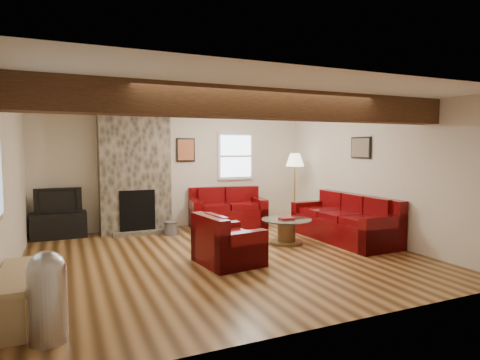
# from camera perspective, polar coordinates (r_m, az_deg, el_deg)

# --- Properties ---
(room) EXTENTS (8.00, 8.00, 8.00)m
(room) POSITION_cam_1_polar(r_m,az_deg,el_deg) (6.36, -2.20, 0.09)
(room) COLOR #4F2F14
(room) RESTS_ON ground
(floor) EXTENTS (6.00, 6.00, 0.00)m
(floor) POSITION_cam_1_polar(r_m,az_deg,el_deg) (6.58, -2.16, -10.83)
(floor) COLOR #4F2F14
(floor) RESTS_ON ground
(oak_beam) EXTENTS (6.00, 0.36, 0.38)m
(oak_beam) POSITION_cam_1_polar(r_m,az_deg,el_deg) (5.23, 2.91, 10.73)
(oak_beam) COLOR black
(oak_beam) RESTS_ON room
(chimney_breast) EXTENTS (1.40, 0.67, 2.50)m
(chimney_breast) POSITION_cam_1_polar(r_m,az_deg,el_deg) (8.51, -14.75, 0.90)
(chimney_breast) COLOR #363229
(chimney_breast) RESTS_ON floor
(back_window) EXTENTS (0.90, 0.08, 1.10)m
(back_window) POSITION_cam_1_polar(r_m,az_deg,el_deg) (9.36, -0.63, 3.41)
(back_window) COLOR silver
(back_window) RESTS_ON room
(ceiling_dome) EXTENTS (0.40, 0.40, 0.18)m
(ceiling_dome) POSITION_cam_1_polar(r_m,az_deg,el_deg) (7.55, 1.66, 9.86)
(ceiling_dome) COLOR white
(ceiling_dome) RESTS_ON room
(artwork_back) EXTENTS (0.42, 0.06, 0.52)m
(artwork_back) POSITION_cam_1_polar(r_m,az_deg,el_deg) (8.95, -7.73, 4.27)
(artwork_back) COLOR black
(artwork_back) RESTS_ON room
(artwork_right) EXTENTS (0.06, 0.55, 0.42)m
(artwork_right) POSITION_cam_1_polar(r_m,az_deg,el_deg) (8.15, 16.76, 4.42)
(artwork_right) COLOR black
(artwork_right) RESTS_ON room
(sofa_three) EXTENTS (0.99, 2.22, 0.85)m
(sofa_three) POSITION_cam_1_polar(r_m,az_deg,el_deg) (7.86, 14.48, -5.25)
(sofa_three) COLOR #440407
(sofa_three) RESTS_ON floor
(loveseat) EXTENTS (1.74, 1.18, 0.86)m
(loveseat) POSITION_cam_1_polar(r_m,az_deg,el_deg) (8.86, -1.84, -3.95)
(loveseat) COLOR #440407
(loveseat) RESTS_ON floor
(armchair_red) EXTENTS (0.94, 1.04, 0.76)m
(armchair_red) POSITION_cam_1_polar(r_m,az_deg,el_deg) (6.12, -1.63, -8.36)
(armchair_red) COLOR #440407
(armchair_red) RESTS_ON floor
(coffee_table) EXTENTS (0.92, 0.92, 0.48)m
(coffee_table) POSITION_cam_1_polar(r_m,az_deg,el_deg) (7.45, 6.62, -7.24)
(coffee_table) COLOR #4A2F18
(coffee_table) RESTS_ON floor
(tv_cabinet) EXTENTS (1.00, 0.40, 0.50)m
(tv_cabinet) POSITION_cam_1_polar(r_m,az_deg,el_deg) (8.56, -24.33, -5.89)
(tv_cabinet) COLOR black
(tv_cabinet) RESTS_ON floor
(television) EXTENTS (0.84, 0.11, 0.49)m
(television) POSITION_cam_1_polar(r_m,az_deg,el_deg) (8.48, -24.44, -2.61)
(television) COLOR black
(television) RESTS_ON tv_cabinet
(floor_lamp) EXTENTS (0.42, 0.42, 1.62)m
(floor_lamp) POSITION_cam_1_polar(r_m,az_deg,el_deg) (9.15, 7.82, 2.31)
(floor_lamp) COLOR tan
(floor_lamp) RESTS_ON floor
(pine_bench) EXTENTS (0.30, 1.29, 0.48)m
(pine_bench) POSITION_cam_1_polar(r_m,az_deg,el_deg) (4.82, -29.35, -14.27)
(pine_bench) COLOR tan
(pine_bench) RESTS_ON floor
(pedal_bin) EXTENTS (0.43, 0.43, 0.84)m
(pedal_bin) POSITION_cam_1_polar(r_m,az_deg,el_deg) (4.13, -25.70, -14.73)
(pedal_bin) COLOR #B1B1B6
(pedal_bin) RESTS_ON floor
(coal_bucket) EXTENTS (0.30, 0.30, 0.29)m
(coal_bucket) POSITION_cam_1_polar(r_m,az_deg,el_deg) (8.22, -9.80, -6.73)
(coal_bucket) COLOR slate
(coal_bucket) RESTS_ON floor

